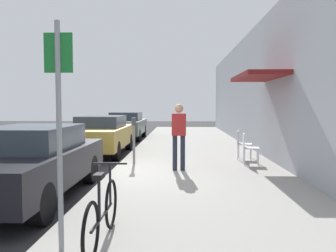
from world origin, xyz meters
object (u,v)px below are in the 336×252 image
(parked_car_1, at_px, (101,134))
(pedestrian_standing, at_px, (179,132))
(parked_car_0, at_px, (30,161))
(cafe_chair_0, at_px, (248,147))
(bicycle_0, at_px, (102,214))
(parking_meter, at_px, (134,137))
(parked_car_2, at_px, (126,125))
(cafe_chair_1, at_px, (242,143))
(street_sign, at_px, (59,119))

(parked_car_1, relative_size, pedestrian_standing, 2.59)
(parked_car_0, relative_size, cafe_chair_0, 5.06)
(bicycle_0, bearing_deg, cafe_chair_0, 62.87)
(parking_meter, xyz_separation_m, pedestrian_standing, (1.28, -0.94, 0.23))
(parked_car_2, xyz_separation_m, parking_meter, (1.55, -8.35, 0.14))
(parked_car_1, distance_m, cafe_chair_1, 5.05)
(parked_car_0, distance_m, bicycle_0, 3.01)
(parked_car_0, distance_m, pedestrian_standing, 3.67)
(parked_car_0, relative_size, cafe_chair_1, 5.06)
(parked_car_0, bearing_deg, bicycle_0, -50.31)
(parked_car_0, height_order, parked_car_2, parked_car_2)
(parked_car_0, xyz_separation_m, pedestrian_standing, (2.83, 2.30, 0.40))
(pedestrian_standing, bearing_deg, parked_car_0, -140.86)
(parked_car_0, height_order, cafe_chair_0, parked_car_0)
(parked_car_0, height_order, bicycle_0, parked_car_0)
(parked_car_0, relative_size, street_sign, 1.69)
(parked_car_1, xyz_separation_m, cafe_chair_0, (4.78, -2.58, -0.11))
(parking_meter, bearing_deg, bicycle_0, -86.21)
(bicycle_0, distance_m, cafe_chair_0, 6.29)
(bicycle_0, relative_size, cafe_chair_0, 1.97)
(parked_car_2, xyz_separation_m, bicycle_0, (1.92, -13.90, -0.27))
(parked_car_1, xyz_separation_m, bicycle_0, (1.92, -8.18, -0.26))
(parked_car_1, xyz_separation_m, street_sign, (1.50, -8.43, 0.90))
(parked_car_0, height_order, cafe_chair_1, parked_car_0)
(cafe_chair_0, height_order, pedestrian_standing, pedestrian_standing)
(street_sign, distance_m, cafe_chair_0, 6.78)
(parked_car_0, height_order, parked_car_1, parked_car_1)
(parked_car_1, xyz_separation_m, pedestrian_standing, (2.83, -3.57, 0.38))
(pedestrian_standing, bearing_deg, cafe_chair_0, 26.68)
(parked_car_1, distance_m, pedestrian_standing, 4.57)
(bicycle_0, bearing_deg, parking_meter, 93.79)
(parking_meter, distance_m, street_sign, 5.84)
(street_sign, height_order, cafe_chair_0, street_sign)
(parked_car_0, xyz_separation_m, parked_car_2, (0.00, 11.59, 0.02))
(cafe_chair_1, distance_m, pedestrian_standing, 2.80)
(cafe_chair_0, bearing_deg, pedestrian_standing, -153.32)
(cafe_chair_1, bearing_deg, bicycle_0, -113.62)
(parked_car_0, height_order, street_sign, street_sign)
(parked_car_1, bearing_deg, cafe_chair_0, -28.36)
(bicycle_0, bearing_deg, street_sign, -149.53)
(parked_car_1, bearing_deg, parked_car_2, 90.00)
(parked_car_1, relative_size, cafe_chair_1, 5.06)
(cafe_chair_1, bearing_deg, pedestrian_standing, -135.18)
(bicycle_0, xyz_separation_m, pedestrian_standing, (0.91, 4.61, 0.64))
(street_sign, relative_size, cafe_chair_1, 2.99)
(parked_car_1, bearing_deg, pedestrian_standing, -51.58)
(parked_car_1, height_order, cafe_chair_1, parked_car_1)
(parked_car_2, bearing_deg, bicycle_0, -82.14)
(parked_car_0, height_order, parking_meter, parking_meter)
(parked_car_1, relative_size, bicycle_0, 2.57)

